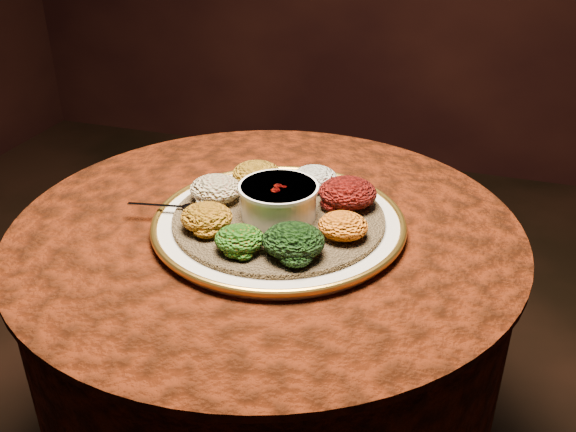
% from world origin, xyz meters
% --- Properties ---
extents(table, '(0.96, 0.96, 0.73)m').
position_xyz_m(table, '(0.00, 0.00, 0.55)').
color(table, black).
rests_on(table, ground).
extents(platter, '(0.52, 0.52, 0.02)m').
position_xyz_m(platter, '(0.03, -0.01, 0.75)').
color(platter, silver).
rests_on(platter, table).
extents(injera, '(0.51, 0.51, 0.01)m').
position_xyz_m(injera, '(0.03, -0.01, 0.76)').
color(injera, olive).
rests_on(injera, platter).
extents(stew_bowl, '(0.15, 0.15, 0.06)m').
position_xyz_m(stew_bowl, '(0.03, -0.01, 0.80)').
color(stew_bowl, white).
rests_on(stew_bowl, injera).
extents(spoon, '(0.14, 0.04, 0.01)m').
position_xyz_m(spoon, '(-0.14, -0.04, 0.77)').
color(spoon, silver).
rests_on(spoon, injera).
extents(portion_ayib, '(0.09, 0.08, 0.04)m').
position_xyz_m(portion_ayib, '(0.06, 0.12, 0.78)').
color(portion_ayib, beige).
rests_on(portion_ayib, injera).
extents(portion_kitfo, '(0.11, 0.10, 0.05)m').
position_xyz_m(portion_kitfo, '(0.14, 0.07, 0.79)').
color(portion_kitfo, black).
rests_on(portion_kitfo, injera).
extents(portion_tikil, '(0.09, 0.08, 0.04)m').
position_xyz_m(portion_tikil, '(0.16, -0.05, 0.78)').
color(portion_tikil, '#C37910').
rests_on(portion_tikil, injera).
extents(portion_gomen, '(0.10, 0.10, 0.05)m').
position_xyz_m(portion_gomen, '(0.10, -0.13, 0.79)').
color(portion_gomen, black).
rests_on(portion_gomen, injera).
extents(portion_mixveg, '(0.08, 0.08, 0.04)m').
position_xyz_m(portion_mixveg, '(0.01, -0.14, 0.78)').
color(portion_mixveg, '#AC480B').
rests_on(portion_mixveg, injera).
extents(portion_kik, '(0.09, 0.09, 0.04)m').
position_xyz_m(portion_kik, '(-0.08, -0.09, 0.78)').
color(portion_kik, '#A65F0E').
rests_on(portion_kik, injera).
extents(portion_timatim, '(0.10, 0.09, 0.05)m').
position_xyz_m(portion_timatim, '(-0.10, 0.01, 0.79)').
color(portion_timatim, maroon).
rests_on(portion_timatim, injera).
extents(portion_shiro, '(0.10, 0.09, 0.05)m').
position_xyz_m(portion_shiro, '(-0.05, 0.10, 0.79)').
color(portion_shiro, '#A46D13').
rests_on(portion_shiro, injera).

